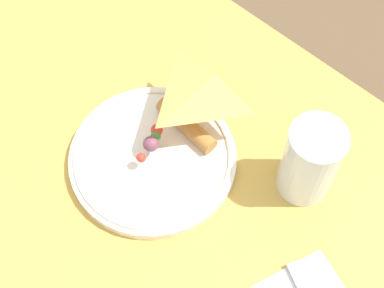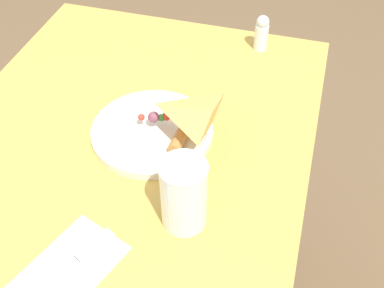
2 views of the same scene
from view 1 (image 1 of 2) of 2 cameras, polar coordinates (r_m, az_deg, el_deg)
dining_table at (r=0.93m, az=-2.68°, el=-9.45°), size 0.95×0.70×0.76m
plate_pizza at (r=0.83m, az=-3.62°, el=-1.10°), size 0.24×0.24×0.05m
milk_glass at (r=0.78m, az=11.31°, el=-1.86°), size 0.08×0.08×0.13m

